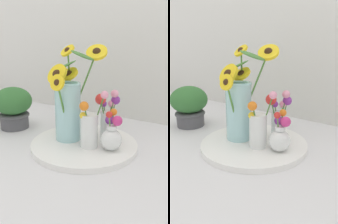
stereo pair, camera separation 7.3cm
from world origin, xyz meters
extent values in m
plane|color=silver|center=(0.00, 0.00, 0.00)|extent=(6.00, 6.00, 0.00)
cylinder|color=white|center=(-0.03, 0.04, 0.01)|extent=(0.43, 0.43, 0.02)
cylinder|color=#9ED1D6|center=(-0.10, 0.03, 0.13)|extent=(0.10, 0.10, 0.23)
torus|color=#9ED1D6|center=(-0.10, 0.03, 0.25)|extent=(0.11, 0.11, 0.01)
cylinder|color=#4C8438|center=(-0.13, 0.09, 0.23)|extent=(0.08, 0.08, 0.28)
cylinder|color=yellow|center=(-0.17, 0.13, 0.38)|extent=(0.08, 0.06, 0.07)
sphere|color=#382314|center=(-0.17, 0.13, 0.38)|extent=(0.03, 0.03, 0.03)
cylinder|color=#4C8438|center=(-0.08, -0.02, 0.16)|extent=(0.01, 0.07, 0.21)
cylinder|color=yellow|center=(-0.08, -0.05, 0.27)|extent=(0.06, 0.03, 0.06)
sphere|color=#382314|center=(-0.08, -0.05, 0.27)|extent=(0.03, 0.03, 0.03)
cylinder|color=#4C8438|center=(-0.13, 0.07, 0.18)|extent=(0.03, 0.07, 0.20)
cylinder|color=yellow|center=(-0.15, 0.10, 0.28)|extent=(0.09, 0.07, 0.07)
sphere|color=#382314|center=(-0.15, 0.10, 0.28)|extent=(0.03, 0.03, 0.03)
cylinder|color=#4C8438|center=(-0.12, 0.02, 0.17)|extent=(0.05, 0.01, 0.24)
cylinder|color=yellow|center=(-0.14, 0.02, 0.29)|extent=(0.10, 0.06, 0.09)
sphere|color=#382314|center=(-0.14, 0.02, 0.29)|extent=(0.04, 0.04, 0.04)
cylinder|color=#4C8438|center=(-0.07, 0.09, 0.23)|extent=(0.08, 0.09, 0.27)
cylinder|color=yellow|center=(-0.03, 0.13, 0.37)|extent=(0.10, 0.07, 0.08)
sphere|color=#382314|center=(-0.03, 0.13, 0.37)|extent=(0.04, 0.04, 0.04)
ellipsoid|color=#477F38|center=(-0.16, 0.07, 0.31)|extent=(0.12, 0.13, 0.07)
ellipsoid|color=#477F38|center=(-0.03, 0.04, 0.36)|extent=(0.08, 0.14, 0.06)
cylinder|color=white|center=(0.01, 0.01, 0.09)|extent=(0.07, 0.07, 0.13)
cylinder|color=#427533|center=(0.02, 0.00, 0.12)|extent=(0.02, 0.04, 0.13)
sphere|color=orange|center=(0.01, -0.02, 0.19)|extent=(0.03, 0.03, 0.03)
cylinder|color=#427533|center=(0.01, 0.00, 0.10)|extent=(0.02, 0.02, 0.10)
sphere|color=yellow|center=(0.00, -0.01, 0.15)|extent=(0.03, 0.03, 0.03)
cylinder|color=#427533|center=(0.04, 0.02, 0.15)|extent=(0.05, 0.02, 0.15)
sphere|color=pink|center=(0.07, 0.03, 0.23)|extent=(0.03, 0.03, 0.03)
sphere|color=white|center=(0.10, 0.03, 0.06)|extent=(0.08, 0.08, 0.08)
cylinder|color=white|center=(0.10, 0.03, 0.11)|extent=(0.04, 0.04, 0.02)
cylinder|color=#568E42|center=(0.10, 0.02, 0.11)|extent=(0.01, 0.01, 0.10)
sphere|color=red|center=(0.09, 0.02, 0.16)|extent=(0.02, 0.02, 0.02)
cylinder|color=#568E42|center=(0.08, 0.05, 0.09)|extent=(0.02, 0.02, 0.07)
sphere|color=purple|center=(0.07, 0.06, 0.13)|extent=(0.03, 0.03, 0.03)
cylinder|color=#568E42|center=(0.09, 0.06, 0.11)|extent=(0.01, 0.03, 0.10)
sphere|color=orange|center=(0.08, 0.07, 0.16)|extent=(0.03, 0.03, 0.03)
cylinder|color=#568E42|center=(0.10, 0.04, 0.09)|extent=(0.02, 0.01, 0.09)
sphere|color=#C6337A|center=(0.11, 0.04, 0.14)|extent=(0.04, 0.04, 0.04)
cylinder|color=white|center=(0.03, 0.13, 0.08)|extent=(0.06, 0.06, 0.12)
cylinder|color=#427533|center=(0.02, 0.13, 0.11)|extent=(0.03, 0.01, 0.11)
sphere|color=purple|center=(0.01, 0.13, 0.17)|extent=(0.03, 0.03, 0.03)
cylinder|color=#427533|center=(0.03, 0.15, 0.11)|extent=(0.01, 0.03, 0.10)
sphere|color=pink|center=(0.03, 0.16, 0.16)|extent=(0.03, 0.03, 0.03)
cylinder|color=#427533|center=(0.04, 0.14, 0.14)|extent=(0.02, 0.03, 0.14)
sphere|color=pink|center=(0.05, 0.16, 0.21)|extent=(0.03, 0.03, 0.03)
cylinder|color=#427533|center=(0.04, 0.15, 0.12)|extent=(0.01, 0.04, 0.12)
sphere|color=purple|center=(0.05, 0.16, 0.18)|extent=(0.04, 0.04, 0.04)
cylinder|color=#427533|center=(0.03, 0.10, 0.13)|extent=(0.02, 0.04, 0.13)
sphere|color=red|center=(0.02, 0.09, 0.19)|extent=(0.04, 0.04, 0.04)
cylinder|color=#4C4C51|center=(-0.44, 0.04, 0.04)|extent=(0.14, 0.14, 0.08)
torus|color=#4C4C51|center=(-0.44, 0.04, 0.07)|extent=(0.15, 0.15, 0.02)
ellipsoid|color=#336B33|center=(-0.44, 0.04, 0.14)|extent=(0.19, 0.19, 0.14)
camera|label=1|loc=(0.42, -0.65, 0.38)|focal=35.00mm
camera|label=2|loc=(0.48, -0.60, 0.38)|focal=35.00mm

